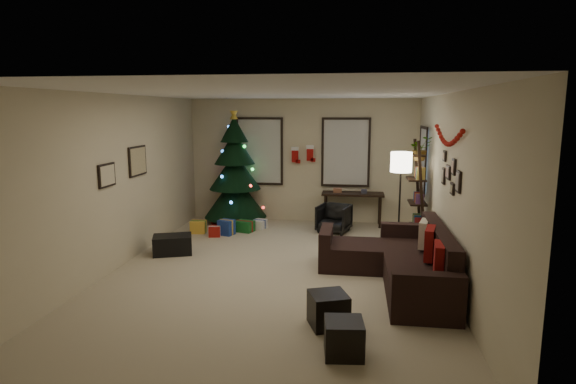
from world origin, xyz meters
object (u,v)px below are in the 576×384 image
at_px(sofa, 401,263).
at_px(bookshelf, 418,196).
at_px(christmas_tree, 235,175).
at_px(desk, 353,197).
at_px(desk_chair, 334,218).

distance_m(sofa, bookshelf, 2.03).
height_order(christmas_tree, bookshelf, christmas_tree).
relative_size(desk, bookshelf, 0.68).
height_order(sofa, desk_chair, sofa).
bearing_deg(desk_chair, christmas_tree, -177.56).
xyz_separation_m(christmas_tree, desk_chair, (2.19, -0.55, -0.76)).
distance_m(christmas_tree, sofa, 4.67).
distance_m(christmas_tree, desk_chair, 2.38).
bearing_deg(christmas_tree, desk, 2.35).
bearing_deg(bookshelf, desk_chair, 151.87).
xyz_separation_m(sofa, desk_chair, (-1.09, 2.68, 0.01)).
distance_m(desk, bookshelf, 1.91).
xyz_separation_m(desk, desk_chair, (-0.37, -0.65, -0.34)).
xyz_separation_m(christmas_tree, bookshelf, (3.73, -1.37, -0.11)).
height_order(christmas_tree, desk_chair, christmas_tree).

